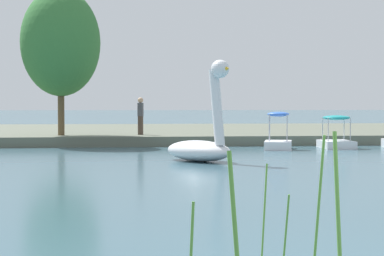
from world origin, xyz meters
TOP-DOWN VIEW (x-y plane):
  - shore_bank_far at (0.00, 34.37)m, footprint 143.97×21.22m
  - swan_boat at (-0.31, 16.11)m, footprint 2.61×2.92m
  - pedal_boat_blue at (3.59, 21.64)m, footprint 1.54×2.08m
  - pedal_boat_teal at (6.19, 22.06)m, footprint 1.39×2.10m
  - tree_broadleaf_behind_dock at (-5.49, 25.62)m, footprint 4.79×4.88m
  - person_on_path at (-1.89, 25.87)m, footprint 0.29×0.28m
  - reed_clump_foreground at (-1.00, 0.63)m, footprint 2.81×1.19m

SIDE VIEW (x-z plane):
  - shore_bank_far at x=0.00m, z-range 0.00..0.45m
  - pedal_boat_blue at x=3.59m, z-range -0.37..1.18m
  - pedal_boat_teal at x=6.19m, z-range -0.24..1.15m
  - swan_boat at x=-0.31m, z-range -0.95..2.24m
  - reed_clump_foreground at x=-1.00m, z-range -0.12..1.43m
  - person_on_path at x=-1.89m, z-range 0.52..2.25m
  - tree_broadleaf_behind_dock at x=-5.49m, z-range 1.32..7.96m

